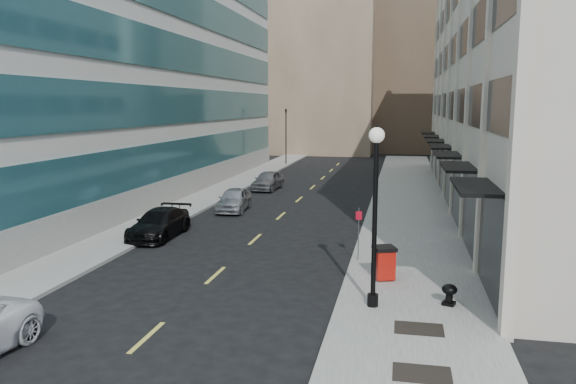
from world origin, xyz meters
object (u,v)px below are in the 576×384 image
at_px(trash_bin, 384,262).
at_px(car_silver_sedan, 234,200).
at_px(car_black_pickup, 159,223).
at_px(lamppost, 375,201).
at_px(car_grey_sedan, 268,180).
at_px(urn_planter, 449,292).
at_px(sign_post, 359,226).
at_px(traffic_signal, 286,112).

bearing_deg(trash_bin, car_silver_sedan, 107.10).
xyz_separation_m(car_black_pickup, trash_bin, (11.24, -5.21, 0.13)).
height_order(trash_bin, lamppost, lamppost).
height_order(car_grey_sedan, lamppost, lamppost).
bearing_deg(trash_bin, urn_planter, -66.78).
relative_size(car_black_pickup, sign_post, 2.16).
relative_size(car_grey_sedan, urn_planter, 6.24).
height_order(car_black_pickup, trash_bin, trash_bin).
relative_size(traffic_signal, car_grey_sedan, 1.62).
distance_m(traffic_signal, sign_post, 39.00).
distance_m(traffic_signal, trash_bin, 41.74).
relative_size(trash_bin, sign_post, 0.57).
distance_m(car_grey_sedan, sign_post, 21.04).
height_order(car_silver_sedan, urn_planter, car_silver_sedan).
bearing_deg(car_black_pickup, car_silver_sedan, 77.54).
bearing_deg(urn_planter, trash_bin, 133.32).
height_order(car_black_pickup, sign_post, sign_post).
bearing_deg(trash_bin, lamppost, -115.05).
relative_size(lamppost, urn_planter, 8.46).
bearing_deg(car_silver_sedan, lamppost, -63.25).
relative_size(car_silver_sedan, sign_post, 1.90).
xyz_separation_m(traffic_signal, trash_bin, (11.94, -39.70, -4.89)).
relative_size(car_black_pickup, trash_bin, 3.82).
xyz_separation_m(car_silver_sedan, urn_planter, (11.80, -14.99, -0.14)).
bearing_deg(traffic_signal, car_black_pickup, -88.84).
distance_m(car_grey_sedan, lamppost, 26.45).
bearing_deg(car_black_pickup, lamppost, -36.78).
bearing_deg(car_grey_sedan, car_black_pickup, -91.89).
xyz_separation_m(car_grey_sedan, trash_bin, (9.64, -21.68, 0.09)).
relative_size(car_silver_sedan, trash_bin, 3.35).
bearing_deg(traffic_signal, sign_post, -73.83).
bearing_deg(sign_post, car_silver_sedan, 114.63).
height_order(trash_bin, sign_post, sign_post).
distance_m(lamppost, urn_planter, 3.91).
height_order(traffic_signal, sign_post, traffic_signal).
bearing_deg(car_black_pickup, sign_post, -15.65).
xyz_separation_m(trash_bin, sign_post, (-1.14, 2.45, 0.77)).
distance_m(traffic_signal, car_black_pickup, 34.86).
relative_size(trash_bin, lamppost, 0.21).
bearing_deg(car_silver_sedan, car_grey_sedan, 85.69).
xyz_separation_m(sign_post, urn_planter, (3.30, -4.75, -1.02)).
distance_m(car_black_pickup, sign_post, 10.51).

